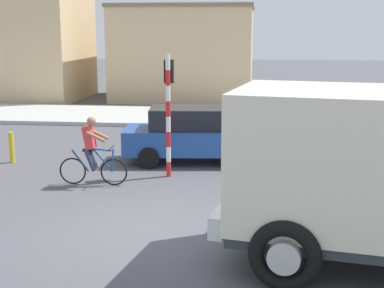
# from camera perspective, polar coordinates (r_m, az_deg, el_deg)

# --- Properties ---
(ground_plane) EXTENTS (120.00, 120.00, 0.00)m
(ground_plane) POSITION_cam_1_polar(r_m,az_deg,el_deg) (11.03, -3.46, -8.71)
(ground_plane) COLOR #4C4C51
(sidewalk_far) EXTENTS (80.00, 5.00, 0.16)m
(sidewalk_far) POSITION_cam_1_polar(r_m,az_deg,el_deg) (24.27, 2.21, 2.79)
(sidewalk_far) COLOR #ADADA8
(sidewalk_far) RESTS_ON ground
(cyclist) EXTENTS (1.73, 0.50, 1.72)m
(cyclist) POSITION_cam_1_polar(r_m,az_deg,el_deg) (14.07, -10.13, -0.70)
(cyclist) COLOR black
(cyclist) RESTS_ON ground
(traffic_light_pole) EXTENTS (0.24, 0.43, 3.20)m
(traffic_light_pole) POSITION_cam_1_polar(r_m,az_deg,el_deg) (14.54, -2.40, 4.68)
(traffic_light_pole) COLOR red
(traffic_light_pole) RESTS_ON ground
(car_white_mid) EXTENTS (4.15, 2.17, 1.60)m
(car_white_mid) POSITION_cam_1_polar(r_m,az_deg,el_deg) (16.28, 0.03, 0.99)
(car_white_mid) COLOR #234C9E
(car_white_mid) RESTS_ON ground
(pedestrian_near_kerb) EXTENTS (0.34, 0.22, 1.62)m
(pedestrian_near_kerb) POSITION_cam_1_polar(r_m,az_deg,el_deg) (19.03, 7.95, 2.54)
(pedestrian_near_kerb) COLOR #2D334C
(pedestrian_near_kerb) RESTS_ON ground
(bollard_far) EXTENTS (0.14, 0.14, 0.90)m
(bollard_far) POSITION_cam_1_polar(r_m,az_deg,el_deg) (17.07, -17.87, -0.33)
(bollard_far) COLOR gold
(bollard_far) RESTS_ON ground
(building_corner_left) EXTENTS (8.26, 6.14, 6.54)m
(building_corner_left) POSITION_cam_1_polar(r_m,az_deg,el_deg) (32.72, -18.16, 10.16)
(building_corner_left) COLOR #D1B284
(building_corner_left) RESTS_ON ground
(building_mid_block) EXTENTS (7.46, 6.05, 5.06)m
(building_mid_block) POSITION_cam_1_polar(r_m,az_deg,el_deg) (31.09, -0.75, 9.31)
(building_mid_block) COLOR #D1B284
(building_mid_block) RESTS_ON ground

